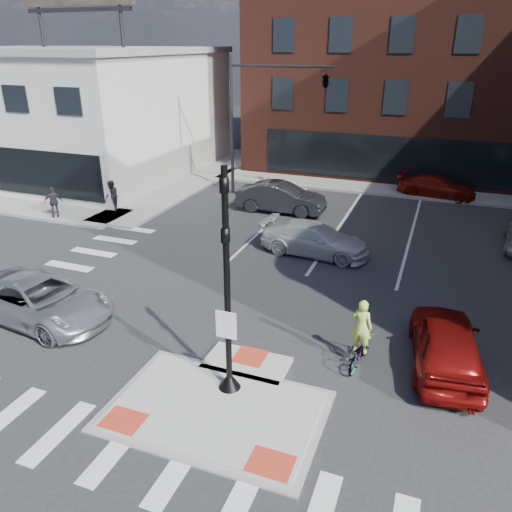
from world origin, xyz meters
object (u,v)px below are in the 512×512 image
at_px(red_sedan, 447,343).
at_px(cyclist, 360,344).
at_px(bg_car_red, 437,186).
at_px(white_pickup, 315,239).
at_px(pedestrian_b, 53,202).
at_px(pedestrian_a, 112,196).
at_px(bg_car_dark, 281,198).
at_px(silver_suv, 39,300).

relative_size(red_sedan, cyclist, 2.15).
bearing_deg(bg_car_red, white_pickup, 164.32).
bearing_deg(bg_car_red, pedestrian_b, 128.50).
relative_size(bg_car_red, pedestrian_b, 2.78).
bearing_deg(red_sedan, cyclist, 12.45).
distance_m(cyclist, pedestrian_a, 17.60).
relative_size(bg_car_dark, pedestrian_a, 2.92).
xyz_separation_m(bg_car_dark, pedestrian_a, (-8.44, -3.50, 0.18)).
bearing_deg(pedestrian_b, red_sedan, -50.75).
distance_m(red_sedan, bg_car_dark, 14.83).
xyz_separation_m(silver_suv, cyclist, (10.42, 1.21, -0.03)).
relative_size(silver_suv, pedestrian_a, 3.21).
distance_m(bg_car_dark, pedestrian_b, 11.97).
bearing_deg(red_sedan, silver_suv, 2.05).
bearing_deg(cyclist, red_sedan, -152.62).
xyz_separation_m(white_pickup, pedestrian_a, (-11.71, 1.65, 0.29)).
height_order(pedestrian_a, pedestrian_b, pedestrian_a).
height_order(bg_car_red, pedestrian_a, pedestrian_a).
bearing_deg(pedestrian_b, white_pickup, -31.14).
bearing_deg(bg_car_red, red_sedan, -170.14).
height_order(bg_car_red, pedestrian_b, pedestrian_b).
bearing_deg(pedestrian_a, pedestrian_b, -101.72).
xyz_separation_m(white_pickup, pedestrian_b, (-13.90, -0.35, 0.27)).
relative_size(silver_suv, bg_car_red, 1.18).
height_order(cyclist, pedestrian_b, cyclist).
bearing_deg(red_sedan, bg_car_dark, -60.28).
bearing_deg(bg_car_red, pedestrian_a, 126.86).
xyz_separation_m(red_sedan, pedestrian_b, (-19.49, 6.39, 0.19)).
bearing_deg(bg_car_dark, white_pickup, -148.04).
bearing_deg(pedestrian_a, white_pickup, 27.87).
relative_size(white_pickup, bg_car_dark, 0.99).
distance_m(bg_car_dark, cyclist, 14.29).
bearing_deg(cyclist, pedestrian_b, -14.77).
xyz_separation_m(red_sedan, white_pickup, (-5.59, 6.74, -0.08)).
xyz_separation_m(bg_car_red, cyclist, (-1.27, -18.70, 0.06)).
distance_m(silver_suv, pedestrian_b, 10.80).
distance_m(bg_car_red, cyclist, 18.74).
bearing_deg(bg_car_dark, cyclist, -153.16).
xyz_separation_m(silver_suv, bg_car_red, (11.69, 19.91, -0.09)).
relative_size(white_pickup, bg_car_red, 1.06).
distance_m(silver_suv, red_sedan, 12.87).
bearing_deg(silver_suv, red_sedan, -74.68).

